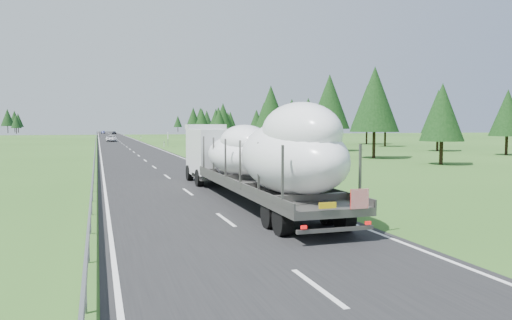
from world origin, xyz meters
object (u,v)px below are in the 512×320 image
object	(u,v)px
highway_sign	(168,137)
boat_truck	(253,154)
distant_car_dark	(114,133)
distant_van	(111,139)
distant_car_blue	(103,132)

from	to	relation	value
highway_sign	boat_truck	size ratio (longest dim) A/B	0.12
boat_truck	distant_car_dark	world-z (taller)	boat_truck
distant_van	distant_car_blue	distance (m)	113.06
distant_van	distant_car_dark	size ratio (longest dim) A/B	1.38
boat_truck	distant_car_dark	size ratio (longest dim) A/B	5.56
highway_sign	distant_car_dark	bearing A→B (deg)	92.34
distant_car_dark	highway_sign	bearing A→B (deg)	-90.71
highway_sign	distant_van	bearing A→B (deg)	106.24
distant_car_dark	boat_truck	bearing A→B (deg)	-92.90
distant_car_blue	boat_truck	bearing A→B (deg)	-84.67
highway_sign	distant_van	xyz separation A→B (m)	(-9.02, 30.97, -1.07)
distant_car_dark	distant_car_blue	distance (m)	15.24
highway_sign	distant_car_blue	bearing A→B (deg)	93.81
distant_car_blue	distant_car_dark	bearing A→B (deg)	-69.54
highway_sign	distant_car_dark	xyz separation A→B (m)	(-5.28, 129.41, -1.16)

